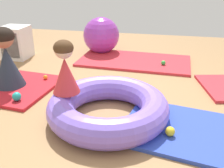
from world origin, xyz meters
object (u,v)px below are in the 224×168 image
Objects in this scene: adult_seated at (6,58)px; storage_cube at (15,43)px; exercise_ball_large at (101,35)px; play_ball_green at (163,63)px; play_ball_teal at (17,97)px; play_ball_orange at (45,77)px; inflatable_cushion at (108,107)px; child_in_red at (65,68)px; play_ball_yellow at (170,131)px.

adult_seated reaches higher than storage_cube.
exercise_ball_large is (0.80, 1.83, -0.08)m from adult_seated.
play_ball_teal is at bearing -135.24° from play_ball_green.
exercise_ball_large is 1.54m from storage_cube.
play_ball_teal is (-1.65, -1.64, 0.02)m from play_ball_green.
storage_cube reaches higher than play_ball_orange.
exercise_ball_large is at bearing 78.00° from play_ball_teal.
play_ball_orange is at bearing -42.99° from storage_cube.
exercise_ball_large is at bearing 153.73° from play_ball_green.
inflatable_cushion is at bearing -36.45° from play_ball_orange.
exercise_ball_large is at bearing 135.12° from child_in_red.
exercise_ball_large is at bearing 105.71° from inflatable_cushion.
inflatable_cushion reaches higher than play_ball_green.
play_ball_yellow is 1.81m from play_ball_teal.
child_in_red is at bearing -13.48° from adult_seated.
inflatable_cushion is at bearing -74.29° from exercise_ball_large.
exercise_ball_large reaches higher than play_ball_green.
storage_cube is (-0.94, 1.60, 0.19)m from play_ball_teal.
play_ball_orange is 0.11× the size of storage_cube.
adult_seated is 2.36m from play_ball_green.
play_ball_orange is 1.62m from exercise_ball_large.
play_ball_yellow is 1.50× the size of play_ball_orange.
child_in_red is 2.38m from exercise_ball_large.
adult_seated is at bearing -62.98° from storage_cube.
child_in_red reaches higher than play_ball_green.
play_ball_orange is 1.36m from storage_cube.
adult_seated is 0.60m from play_ball_teal.
exercise_ball_large reaches higher than inflatable_cushion.
play_ball_teal reaches higher than play_ball_yellow.
play_ball_teal reaches higher than play_ball_green.
play_ball_green is 2.00m from play_ball_yellow.
inflatable_cushion is at bearing 42.13° from child_in_red.
exercise_ball_large is at bearing 80.64° from adult_seated.
storage_cube reaches higher than play_ball_yellow.
play_ball_orange is at bearing 168.12° from child_in_red.
play_ball_orange is at bearing 86.46° from play_ball_teal.
storage_cube reaches higher than play_ball_teal.
storage_cube is at bearing 120.43° from play_ball_teal.
play_ball_teal is at bearing 173.85° from inflatable_cushion.
inflatable_cushion is 2.30× the size of child_in_red.
exercise_ball_large is at bearing 74.38° from play_ball_orange.
play_ball_teal is 0.16× the size of exercise_ball_large.
play_ball_teal is at bearing -93.54° from play_ball_orange.
inflatable_cushion reaches higher than play_ball_yellow.
play_ball_teal is at bearing -59.57° from storage_cube.
play_ball_teal is (-1.78, 0.35, 0.01)m from play_ball_yellow.
adult_seated is at bearing -147.75° from play_ball_green.
child_in_red reaches higher than play_ball_yellow.
play_ball_green is 1.34m from exercise_ball_large.
child_in_red is 1.16m from play_ball_orange.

